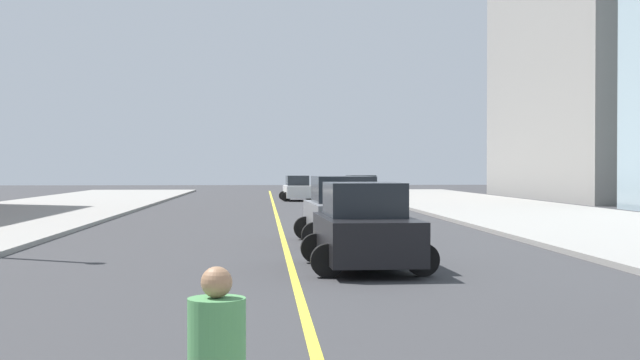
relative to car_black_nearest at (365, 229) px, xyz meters
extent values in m
cube|color=yellow|center=(-1.63, 24.55, -0.89)|extent=(0.16, 80.00, 0.01)
cube|color=black|center=(0.00, -0.06, -0.19)|extent=(2.07, 4.35, 0.92)
cube|color=#1E2328|center=(-0.01, 0.19, 0.63)|extent=(1.70, 2.20, 0.78)
cylinder|color=black|center=(-0.95, -1.43, -0.55)|extent=(0.70, 0.25, 0.70)
cylinder|color=black|center=(1.03, -1.36, -0.55)|extent=(0.70, 0.25, 0.70)
cylinder|color=black|center=(-1.03, 1.24, -0.55)|extent=(0.70, 0.25, 0.70)
cylinder|color=black|center=(0.95, 1.30, -0.55)|extent=(0.70, 0.25, 0.70)
cube|color=slate|center=(0.15, 6.42, -0.16)|extent=(2.21, 4.56, 0.96)
cube|color=#1E2328|center=(0.14, 6.68, 0.70)|extent=(1.80, 2.31, 0.81)
cylinder|color=black|center=(-0.83, 4.99, -0.54)|extent=(0.73, 0.26, 0.72)
cylinder|color=black|center=(1.24, 5.07, -0.54)|extent=(0.73, 0.26, 0.72)
cylinder|color=black|center=(-0.94, 7.76, -0.54)|extent=(0.73, 0.26, 0.72)
cylinder|color=black|center=(1.12, 7.85, -0.54)|extent=(0.73, 0.26, 0.72)
cube|color=silver|center=(0.11, 39.50, -0.26)|extent=(1.94, 3.96, 0.83)
cube|color=#1E2328|center=(0.10, 39.73, 0.49)|extent=(1.57, 2.01, 0.70)
cylinder|color=black|center=(-0.73, 38.25, -0.58)|extent=(0.64, 0.23, 0.63)
cylinder|color=black|center=(1.07, 38.34, -0.58)|extent=(0.64, 0.23, 0.63)
cylinder|color=black|center=(-0.84, 40.66, -0.58)|extent=(0.64, 0.23, 0.63)
cylinder|color=black|center=(0.95, 40.75, -0.58)|extent=(0.64, 0.23, 0.63)
cube|color=#236B42|center=(3.68, 32.04, -0.23)|extent=(2.03, 4.16, 0.87)
cube|color=#1E2328|center=(3.66, 32.28, 0.56)|extent=(1.65, 2.11, 0.74)
cylinder|color=black|center=(2.79, 30.73, -0.57)|extent=(0.67, 0.24, 0.66)
cylinder|color=black|center=(4.68, 30.82, -0.57)|extent=(0.67, 0.24, 0.66)
cylinder|color=black|center=(2.68, 33.26, -0.57)|extent=(0.67, 0.24, 0.66)
cylinder|color=black|center=(4.56, 33.34, -0.57)|extent=(0.67, 0.24, 0.66)
cylinder|color=#47844C|center=(-2.57, -12.93, 0.18)|extent=(0.39, 0.39, 0.59)
sphere|color=#936B4C|center=(-2.57, -12.93, 0.58)|extent=(0.21, 0.21, 0.21)
camera|label=1|loc=(-2.26, -18.57, 1.34)|focal=47.26mm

